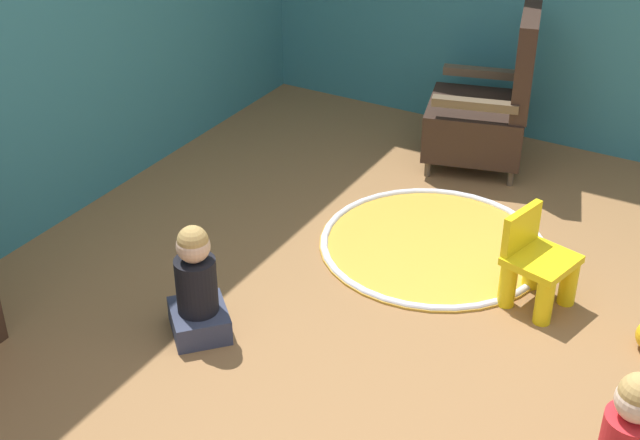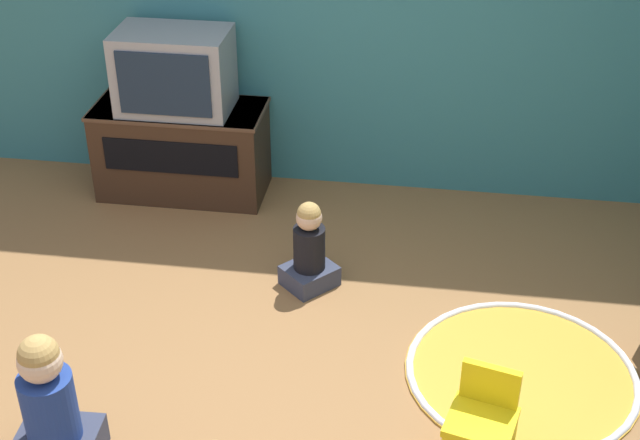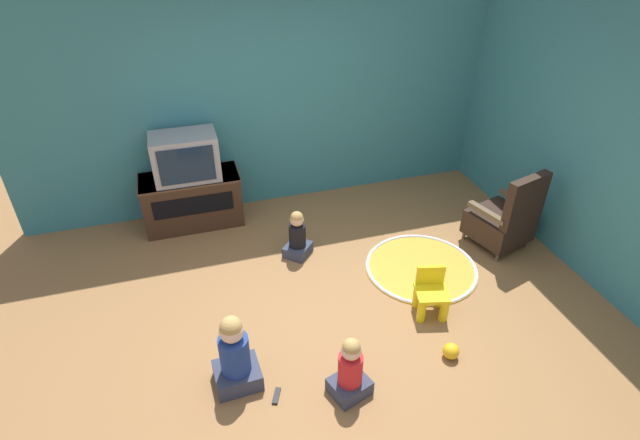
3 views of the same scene
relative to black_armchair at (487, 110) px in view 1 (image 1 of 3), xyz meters
name	(u,v)px [view 1 (image 1 of 3)]	position (x,y,z in m)	size (l,w,h in m)	color
ground_plane	(418,402)	(-2.15, -0.55, -0.35)	(30.00, 30.00, 0.00)	olive
black_armchair	(487,110)	(0.00, 0.00, 0.00)	(0.70, 0.71, 0.95)	brown
yellow_kid_chair	(537,267)	(-1.24, -0.72, -0.16)	(0.35, 0.34, 0.46)	yellow
play_mat	(433,244)	(-1.02, -0.12, -0.34)	(1.18, 1.18, 0.04)	gold
child_watching_left	(197,288)	(-2.21, 0.50, -0.11)	(0.37, 0.37, 0.55)	#33384C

